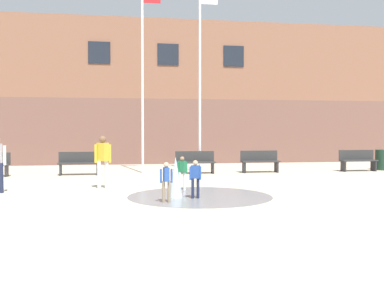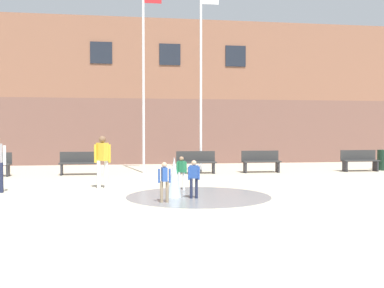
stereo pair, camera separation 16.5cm
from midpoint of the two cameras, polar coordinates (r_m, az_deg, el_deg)
name	(u,v)px [view 2 (the right image)]	position (r m, az deg, el deg)	size (l,w,h in m)	color
ground_plane	(282,245)	(7.17, 11.98, -12.45)	(100.00, 100.00, 0.00)	#BCB299
library_building	(165,96)	(26.50, -3.31, 6.12)	(36.00, 6.05, 7.57)	brown
splash_fountain	(185,186)	(11.85, -0.47, -5.32)	(3.84, 3.84, 1.07)	gray
park_bench_under_left_flagpole	(80,163)	(18.22, -13.76, -2.33)	(1.60, 0.44, 0.91)	#28282D
park_bench_center	(196,162)	(18.21, 0.79, -2.28)	(1.60, 0.44, 0.91)	#28282D
park_bench_near_trashcan	(261,161)	(18.92, 9.00, -2.15)	(1.60, 0.44, 0.91)	#28282D
park_bench_far_right	(360,160)	(20.56, 20.73, -1.94)	(1.60, 0.44, 0.91)	#28282D
child_in_fountain	(164,179)	(10.91, -3.10, -4.44)	(0.31, 0.22, 0.99)	#89755B
child_running	(182,170)	(13.25, -0.98, -3.35)	(0.31, 0.23, 0.99)	silver
child_with_pink_shirt	(194,176)	(11.56, 0.65, -4.09)	(0.31, 0.21, 0.99)	#1E233D
adult_in_red	(102,158)	(13.81, -10.97, -1.70)	(0.50, 0.38, 1.59)	silver
flagpole_left	(144,72)	(18.74, -5.84, 9.09)	(0.80, 0.10, 7.82)	silver
flagpole_right	(202,72)	(19.01, 1.47, 9.08)	(0.80, 0.10, 7.88)	silver
trash_can	(384,160)	(21.59, 23.38, -1.88)	(0.56, 0.56, 0.90)	#193323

